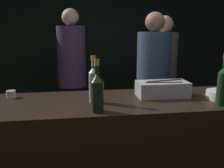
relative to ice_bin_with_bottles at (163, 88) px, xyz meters
name	(u,v)px	position (x,y,z in m)	size (l,w,h in m)	color
wall_back_chalkboard	(91,40)	(-0.41, 2.30, 0.27)	(6.40, 0.06, 2.80)	black
bar_counter	(113,164)	(-0.41, -0.06, -0.60)	(2.60, 0.67, 1.06)	black
ice_bin_with_bottles	(163,88)	(0.00, 0.00, 0.00)	(0.40, 0.20, 0.12)	#B7BABF
bowl_white	(220,95)	(0.41, -0.15, -0.03)	(0.21, 0.21, 0.07)	white
candle_votive	(11,94)	(-1.19, 0.14, -0.04)	(0.07, 0.07, 0.06)	silver
red_wine_bottle_burgundy	(223,85)	(0.33, -0.29, 0.08)	(0.08, 0.08, 0.37)	#143319
champagne_bottle	(97,91)	(-0.55, -0.30, 0.07)	(0.09, 0.09, 0.34)	black
rose_wine_bottle	(94,83)	(-0.56, -0.08, 0.08)	(0.07, 0.07, 0.34)	#9EA899
person_in_hoodie	(72,73)	(-0.72, 1.39, -0.10)	(0.36, 0.36, 1.83)	black
person_blond_tee	(153,84)	(0.17, 0.78, -0.14)	(0.36, 0.36, 1.76)	black
person_grey_polo	(163,76)	(0.46, 1.26, -0.15)	(0.35, 0.35, 1.75)	black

